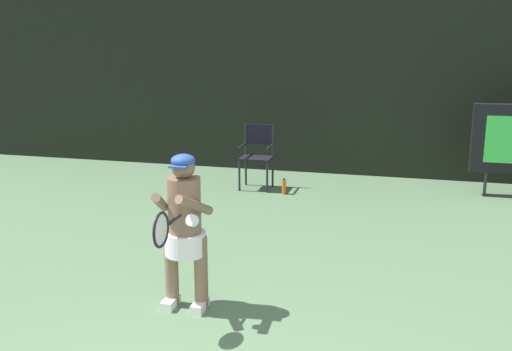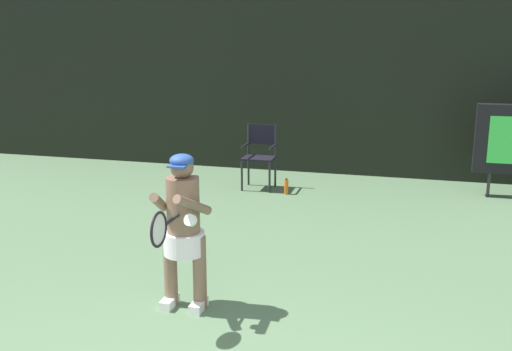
{
  "view_description": "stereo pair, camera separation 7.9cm",
  "coord_description": "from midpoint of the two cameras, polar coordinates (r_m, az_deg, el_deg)",
  "views": [
    {
      "loc": [
        1.04,
        -2.45,
        2.57
      ],
      "look_at": [
        -0.57,
        3.7,
        1.05
      ],
      "focal_mm": 41.56,
      "sensor_mm": 36.0,
      "label": 1
    },
    {
      "loc": [
        1.11,
        -2.43,
        2.57
      ],
      "look_at": [
        -0.57,
        3.7,
        1.05
      ],
      "focal_mm": 41.56,
      "sensor_mm": 36.0,
      "label": 2
    }
  ],
  "objects": [
    {
      "name": "tennis_player",
      "position": [
        5.6,
        -6.62,
        -4.77
      ],
      "size": [
        0.54,
        0.62,
        1.51
      ],
      "color": "white",
      "rests_on": "ground"
    },
    {
      "name": "water_bottle",
      "position": [
        9.74,
        3.17,
        -1.1
      ],
      "size": [
        0.07,
        0.07,
        0.27
      ],
      "color": "#D16014",
      "rests_on": "ground"
    },
    {
      "name": "tennis_racket",
      "position": [
        5.08,
        -8.79,
        -5.08
      ],
      "size": [
        0.03,
        0.6,
        0.31
      ],
      "rotation": [
        0.0,
        0.0,
        0.21
      ],
      "color": "black"
    },
    {
      "name": "umpire_chair",
      "position": [
        10.02,
        0.6,
        2.24
      ],
      "size": [
        0.52,
        0.44,
        1.08
      ],
      "color": "black",
      "rests_on": "ground"
    },
    {
      "name": "backdrop_screen",
      "position": [
        11.02,
        9.82,
        9.32
      ],
      "size": [
        18.0,
        0.12,
        3.66
      ],
      "color": "black",
      "rests_on": "ground"
    }
  ]
}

